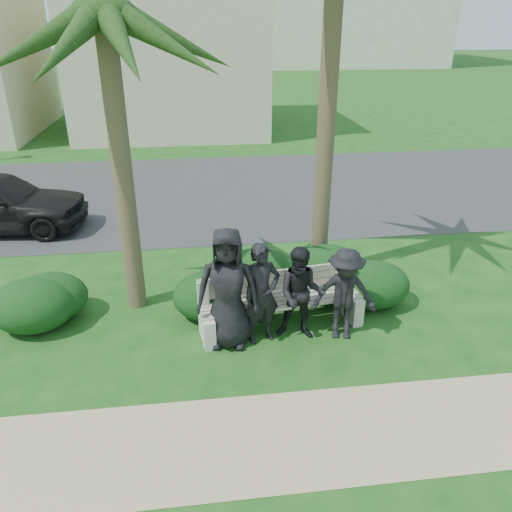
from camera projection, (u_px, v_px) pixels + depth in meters
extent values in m
plane|color=#164513|center=(219.00, 354.00, 7.61)|extent=(160.00, 160.00, 0.00)
cube|color=tan|center=(228.00, 443.00, 6.00)|extent=(30.00, 1.60, 0.01)
cube|color=#2D2D30|center=(203.00, 192.00, 14.78)|extent=(160.00, 8.00, 0.01)
cube|color=beige|center=(170.00, 47.00, 22.12)|extent=(8.00, 8.00, 7.00)
cube|color=#A19987|center=(282.00, 303.00, 8.01)|extent=(2.70, 0.96, 0.04)
cube|color=#A19987|center=(280.00, 280.00, 8.13)|extent=(2.62, 0.41, 0.31)
cube|color=beige|center=(206.00, 321.00, 7.98)|extent=(0.26, 0.62, 0.48)
cube|color=beige|center=(355.00, 311.00, 8.26)|extent=(0.26, 0.62, 0.48)
imported|color=black|center=(228.00, 289.00, 7.46)|extent=(1.03, 0.75, 1.93)
imported|color=black|center=(262.00, 294.00, 7.62)|extent=(0.69, 0.56, 1.64)
imported|color=black|center=(301.00, 294.00, 7.71)|extent=(0.87, 0.74, 1.55)
imported|color=black|center=(344.00, 294.00, 7.71)|extent=(1.08, 0.75, 1.53)
ellipsoid|color=black|center=(32.00, 304.00, 8.09)|extent=(1.35, 1.11, 0.88)
ellipsoid|color=black|center=(50.00, 296.00, 8.39)|extent=(1.25, 1.03, 0.82)
ellipsoid|color=black|center=(209.00, 294.00, 8.44)|extent=(1.24, 1.03, 0.81)
ellipsoid|color=black|center=(258.00, 275.00, 8.91)|extent=(1.49, 1.23, 0.97)
ellipsoid|color=black|center=(348.00, 275.00, 9.13)|extent=(1.15, 0.95, 0.75)
ellipsoid|color=black|center=(374.00, 284.00, 8.77)|extent=(1.27, 1.05, 0.83)
ellipsoid|color=black|center=(327.00, 271.00, 9.06)|extent=(1.49, 1.23, 0.97)
cylinder|color=brown|center=(123.00, 177.00, 7.93)|extent=(0.32, 0.32, 4.69)
cylinder|color=brown|center=(326.00, 126.00, 8.76)|extent=(0.32, 0.32, 5.86)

